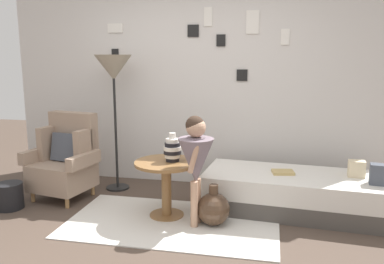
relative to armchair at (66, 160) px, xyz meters
The scene contains 14 objects.
ground_plane 1.80m from the armchair, 38.73° to the right, with size 12.00×12.00×0.00m, color #4C3D33.
gallery_wall 1.83m from the armchair, 32.11° to the left, with size 4.80×0.12×2.60m.
rug 1.53m from the armchair, 18.97° to the right, with size 2.05×1.15×0.01m, color silver.
armchair is the anchor object (origin of this frame).
daybed 2.59m from the armchair, ahead, with size 1.96×0.96×0.40m.
pillow_head 3.34m from the armchair, ahead, with size 0.19×0.12×0.20m, color #474C56.
pillow_mid 3.17m from the armchair, ahead, with size 0.16×0.12×0.17m, color beige.
side_table 1.33m from the armchair, 14.25° to the right, with size 0.63×0.63×0.58m.
vase_striped 1.40m from the armchair, 12.47° to the right, with size 0.18×0.18×0.29m.
floor_lamp 1.16m from the armchair, 39.58° to the left, with size 0.44×0.44×1.63m.
person_child 1.71m from the armchair, 16.66° to the right, with size 0.34×0.34×1.07m.
book_on_daybed 2.44m from the armchair, ahead, with size 0.22×0.16×0.03m, color tan.
demijohn_near 1.86m from the armchair, 13.83° to the right, with size 0.32×0.32×0.40m.
magazine_basket 0.69m from the armchair, 131.17° to the right, with size 0.28×0.28×0.28m, color black.
Camera 1 is at (0.94, -2.87, 1.60)m, focal length 36.60 mm.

